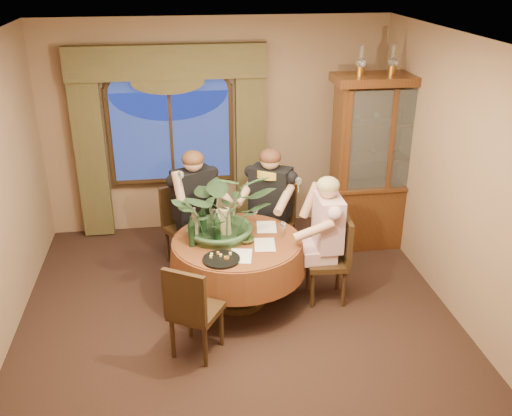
{
  "coord_description": "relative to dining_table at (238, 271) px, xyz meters",
  "views": [
    {
      "loc": [
        -0.52,
        -4.78,
        3.48
      ],
      "look_at": [
        0.23,
        0.5,
        1.1
      ],
      "focal_mm": 40.0,
      "sensor_mm": 36.0,
      "label": 1
    }
  ],
  "objects": [
    {
      "name": "olive_bowl",
      "position": [
        0.09,
        -0.07,
        0.4
      ],
      "size": [
        0.17,
        0.17,
        0.05
      ],
      "primitive_type": "imported",
      "color": "#415128",
      "rests_on": "dining_table"
    },
    {
      "name": "dining_table",
      "position": [
        0.0,
        0.0,
        0.0
      ],
      "size": [
        1.55,
        1.55,
        0.75
      ],
      "primitive_type": "cylinder",
      "rotation": [
        0.0,
        0.0,
        -0.07
      ],
      "color": "maroon",
      "rests_on": "floor"
    },
    {
      "name": "oil_lamp_right",
      "position": [
        2.34,
        1.12,
        1.99
      ],
      "size": [
        0.11,
        0.11,
        0.34
      ],
      "primitive_type": null,
      "color": "#A5722D",
      "rests_on": "china_cabinet"
    },
    {
      "name": "wall_right",
      "position": [
        2.22,
        -0.5,
        1.02
      ],
      "size": [
        0.0,
        5.0,
        5.0
      ],
      "primitive_type": "plane",
      "rotation": [
        1.57,
        0.0,
        -1.57
      ],
      "color": "#88674D",
      "rests_on": "ground"
    },
    {
      "name": "wine_glass_person_scarf",
      "position": [
        0.25,
        0.41,
        0.46
      ],
      "size": [
        0.07,
        0.07,
        0.18
      ],
      "primitive_type": null,
      "color": "silver",
      "rests_on": "dining_table"
    },
    {
      "name": "person_back",
      "position": [
        -0.41,
        0.86,
        0.36
      ],
      "size": [
        0.68,
        0.66,
        1.47
      ],
      "primitive_type": null,
      "rotation": [
        0.0,
        0.0,
        -2.7
      ],
      "color": "black",
      "rests_on": "floor"
    },
    {
      "name": "chair_front_left",
      "position": [
        -0.48,
        -0.81,
        0.1
      ],
      "size": [
        0.58,
        0.58,
        0.96
      ],
      "primitive_type": "cube",
      "rotation": [
        0.0,
        0.0,
        -0.53
      ],
      "color": "black",
      "rests_on": "floor"
    },
    {
      "name": "stoneware_vase",
      "position": [
        -0.12,
        0.13,
        0.53
      ],
      "size": [
        0.16,
        0.16,
        0.3
      ],
      "primitive_type": null,
      "color": "#8D7A5A",
      "rests_on": "dining_table"
    },
    {
      "name": "tasting_paper_2",
      "position": [
        -0.0,
        -0.36,
        0.38
      ],
      "size": [
        0.26,
        0.33,
        0.0
      ],
      "primitive_type": "cube",
      "rotation": [
        0.0,
        0.0,
        -0.18
      ],
      "color": "white",
      "rests_on": "dining_table"
    },
    {
      "name": "chair_back_right",
      "position": [
        0.52,
        0.82,
        0.1
      ],
      "size": [
        0.58,
        0.58,
        0.96
      ],
      "primitive_type": "cube",
      "rotation": [
        0.0,
        0.0,
        -3.71
      ],
      "color": "black",
      "rests_on": "floor"
    },
    {
      "name": "ceiling",
      "position": [
        -0.03,
        -0.5,
        2.42
      ],
      "size": [
        5.0,
        5.0,
        0.0
      ],
      "primitive_type": "plane",
      "rotation": [
        3.14,
        0.0,
        0.0
      ],
      "color": "white",
      "rests_on": "wall_back"
    },
    {
      "name": "window",
      "position": [
        -0.63,
        1.93,
        0.92
      ],
      "size": [
        1.62,
        0.1,
        1.32
      ],
      "primitive_type": null,
      "color": "navy",
      "rests_on": "wall_back"
    },
    {
      "name": "centerpiece_plant",
      "position": [
        -0.12,
        0.14,
        1.04
      ],
      "size": [
        1.07,
        1.18,
        0.92
      ],
      "primitive_type": "imported",
      "color": "#315230",
      "rests_on": "dining_table"
    },
    {
      "name": "drapery_right",
      "position": [
        0.4,
        1.88,
        0.8
      ],
      "size": [
        0.38,
        0.14,
        2.32
      ],
      "primitive_type": "cube",
      "color": "#453E24",
      "rests_on": "floor"
    },
    {
      "name": "oil_lamp_center",
      "position": [
        1.96,
        1.12,
        1.99
      ],
      "size": [
        0.11,
        0.11,
        0.34
      ],
      "primitive_type": null,
      "color": "#A5722D",
      "rests_on": "china_cabinet"
    },
    {
      "name": "wine_bottle_1",
      "position": [
        -0.2,
        0.06,
        0.54
      ],
      "size": [
        0.07,
        0.07,
        0.33
      ],
      "primitive_type": "cylinder",
      "color": "tan",
      "rests_on": "dining_table"
    },
    {
      "name": "wine_glass_person_pink",
      "position": [
        0.48,
        -0.0,
        0.46
      ],
      "size": [
        0.07,
        0.07,
        0.18
      ],
      "primitive_type": null,
      "color": "silver",
      "rests_on": "dining_table"
    },
    {
      "name": "china_cabinet",
      "position": [
        1.96,
        1.12,
        0.72
      ],
      "size": [
        1.36,
        0.54,
        2.2
      ],
      "primitive_type": "cube",
      "color": "#3C1C0C",
      "rests_on": "floor"
    },
    {
      "name": "wine_bottle_3",
      "position": [
        -0.47,
        -0.07,
        0.54
      ],
      "size": [
        0.07,
        0.07,
        0.33
      ],
      "primitive_type": "cylinder",
      "color": "black",
      "rests_on": "dining_table"
    },
    {
      "name": "floor",
      "position": [
        -0.03,
        -0.5,
        -0.38
      ],
      "size": [
        5.0,
        5.0,
        0.0
      ],
      "primitive_type": "plane",
      "color": "black",
      "rests_on": "ground"
    },
    {
      "name": "wall_back",
      "position": [
        -0.03,
        2.0,
        1.02
      ],
      "size": [
        4.5,
        0.0,
        4.5
      ],
      "primitive_type": "plane",
      "rotation": [
        1.57,
        0.0,
        0.0
      ],
      "color": "#88674D",
      "rests_on": "ground"
    },
    {
      "name": "arched_transom",
      "position": [
        -0.63,
        1.93,
        1.71
      ],
      "size": [
        1.6,
        0.06,
        0.44
      ],
      "primitive_type": null,
      "color": "navy",
      "rests_on": "wall_back"
    },
    {
      "name": "wine_glass_person_back",
      "position": [
        -0.21,
        0.44,
        0.46
      ],
      "size": [
        0.07,
        0.07,
        0.18
      ],
      "primitive_type": null,
      "color": "silver",
      "rests_on": "dining_table"
    },
    {
      "name": "wine_bottle_0",
      "position": [
        -0.43,
        0.14,
        0.54
      ],
      "size": [
        0.07,
        0.07,
        0.33
      ],
      "primitive_type": "cylinder",
      "color": "tan",
      "rests_on": "dining_table"
    },
    {
      "name": "oil_lamp_left",
      "position": [
        1.57,
        1.12,
        1.99
      ],
      "size": [
        0.11,
        0.11,
        0.34
      ],
      "primitive_type": null,
      "color": "#A5722D",
      "rests_on": "china_cabinet"
    },
    {
      "name": "person_pink",
      "position": [
        0.97,
        -0.0,
        0.33
      ],
      "size": [
        0.46,
        0.51,
        1.4
      ],
      "primitive_type": null,
      "rotation": [
        0.0,
        0.0,
        1.57
      ],
      "color": "beige",
      "rests_on": "floor"
    },
    {
      "name": "swag_valance",
      "position": [
        -0.63,
        1.85,
        1.9
      ],
      "size": [
        2.45,
        0.16,
        0.42
      ],
      "primitive_type": null,
      "color": "#453E24",
      "rests_on": "wall_back"
    },
    {
      "name": "chair_right",
      "position": [
        0.96,
        -0.08,
        0.1
      ],
      "size": [
        0.45,
        0.45,
        0.96
      ],
      "primitive_type": "cube",
      "rotation": [
        0.0,
        0.0,
        1.49
      ],
      "color": "black",
      "rests_on": "floor"
    },
    {
      "name": "tasting_paper_0",
      "position": [
        0.27,
        -0.16,
        0.38
      ],
      "size": [
        0.24,
        0.32,
        0.0
      ],
      "primitive_type": "cube",
      "rotation": [
        0.0,
        0.0,
        -0.1
      ],
      "color": "white",
      "rests_on": "dining_table"
    },
    {
      "name": "tasting_paper_1",
      "position": [
        0.35,
        0.25,
        0.38
      ],
      "size": [
        0.24,
        0.32,
        0.0
      ],
      "primitive_type": "cube",
      "rotation": [
        0.0,
        0.0,
        -0.12
      ],
      "color": "white",
      "rests_on": "dining_table"
    },
    {
      "name": "cheese_platter",
      "position": [
        -0.2,
        -0.42,
        0.39
      ],
      "size": [
        0.37,
        0.37,
        0.02
      ],
      "primitive_type": "cylinder",
      "color": "black",
      "rests_on": "dining_table"
    },
    {
      "name": "chair_back",
      "position": [
        -0.52,
        0.92,
        0.1
      ],
      "size": [
        0.57,
        0.57,
        0.96
      ],
      "primitive_type": "cube",
      "rotation": [
        0.0,
        0.0,
        -2.63
      ],
      "color": "black",
      "rests_on": "floor"
    },
    {
      "name": "wine_bottle_2",
      "position": [
        -0.34,
        0.18,
        0.54
      ],
      "size": [
        0.07,
        0.07,
        0.33
      ],
      "primitive_type": "cylinder",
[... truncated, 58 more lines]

